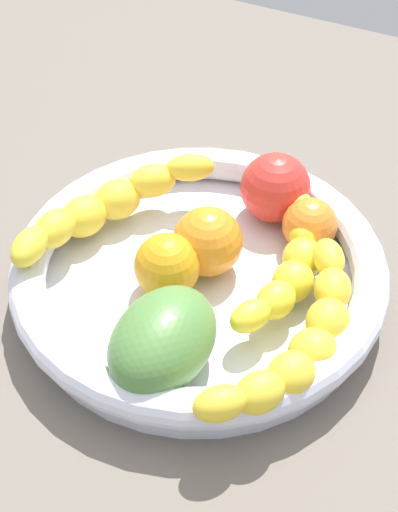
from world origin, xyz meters
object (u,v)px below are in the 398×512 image
at_px(banana_draped_right, 302,342).
at_px(fruit_bowl, 199,272).
at_px(banana_arching_top, 291,265).
at_px(orange_mid_right, 310,225).
at_px(orange_mid_left, 205,241).
at_px(mango_green, 163,340).
at_px(tomato_red, 275,188).
at_px(banana_draped_left, 105,206).
at_px(orange_front, 167,266).

bearing_deg(banana_draped_right, fruit_bowl, 157.43).
height_order(fruit_bowl, banana_arching_top, banana_arching_top).
distance_m(banana_draped_right, banana_arching_top, 0.09).
distance_m(fruit_bowl, orange_mid_right, 0.12).
height_order(fruit_bowl, orange_mid_left, orange_mid_left).
height_order(fruit_bowl, banana_draped_right, banana_draped_right).
relative_size(orange_mid_right, mango_green, 0.48).
xyz_separation_m(banana_draped_right, tomato_red, (-0.10, 0.17, 0.01)).
relative_size(banana_draped_right, orange_mid_right, 4.41).
bearing_deg(banana_arching_top, banana_draped_left, -175.42).
xyz_separation_m(orange_mid_right, tomato_red, (-0.05, 0.03, 0.01)).
height_order(banana_arching_top, mango_green, mango_green).
xyz_separation_m(orange_front, orange_mid_left, (0.02, 0.04, 0.00)).
bearing_deg(banana_draped_left, orange_front, -24.21).
xyz_separation_m(orange_front, orange_mid_right, (0.09, 0.12, -0.00)).
xyz_separation_m(banana_draped_left, orange_mid_left, (0.11, 0.00, -0.00)).
relative_size(banana_draped_right, orange_mid_left, 3.57).
height_order(banana_draped_left, banana_arching_top, banana_draped_left).
height_order(banana_arching_top, orange_mid_left, orange_mid_left).
distance_m(banana_draped_left, mango_green, 0.18).
distance_m(banana_draped_right, tomato_red, 0.20).
height_order(banana_draped_right, orange_front, orange_front).
distance_m(banana_arching_top, orange_front, 0.12).
height_order(banana_draped_right, mango_green, mango_green).
height_order(orange_front, orange_mid_right, orange_front).
bearing_deg(orange_mid_left, fruit_bowl, -81.56).
bearing_deg(mango_green, fruit_bowl, 101.64).
bearing_deg(banana_draped_right, banana_draped_left, 164.09).
xyz_separation_m(fruit_bowl, banana_draped_left, (-0.11, 0.02, 0.03)).
height_order(banana_draped_left, banana_draped_right, banana_draped_left).
relative_size(orange_front, orange_mid_right, 1.13).
bearing_deg(mango_green, orange_mid_right, 75.10).
xyz_separation_m(fruit_bowl, orange_mid_left, (-0.00, 0.02, 0.03)).
bearing_deg(banana_draped_right, tomato_red, 119.85).
relative_size(fruit_bowl, tomato_red, 4.94).
bearing_deg(tomato_red, banana_draped_left, -143.33).
distance_m(banana_draped_right, orange_mid_left, 0.15).
bearing_deg(orange_mid_left, banana_arching_top, 9.40).
bearing_deg(mango_green, orange_front, 117.13).
bearing_deg(orange_front, tomato_red, 72.79).
bearing_deg(orange_mid_left, orange_front, -110.94).
distance_m(banana_draped_left, orange_mid_right, 0.20).
height_order(fruit_bowl, orange_mid_right, orange_mid_right).
relative_size(orange_front, mango_green, 0.54).
height_order(orange_front, orange_mid_left, orange_mid_left).
distance_m(mango_green, tomato_red, 0.23).
xyz_separation_m(orange_mid_left, tomato_red, (0.03, 0.10, 0.00)).
distance_m(fruit_bowl, orange_front, 0.04).
xyz_separation_m(banana_arching_top, mango_green, (-0.06, -0.14, 0.01)).
relative_size(orange_front, tomato_red, 0.86).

